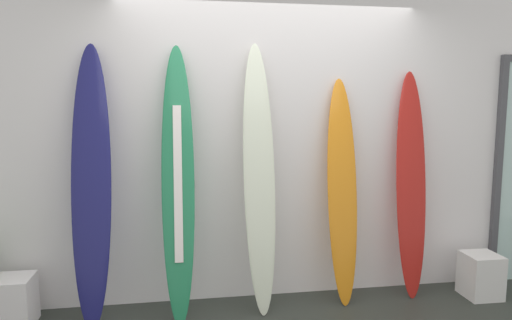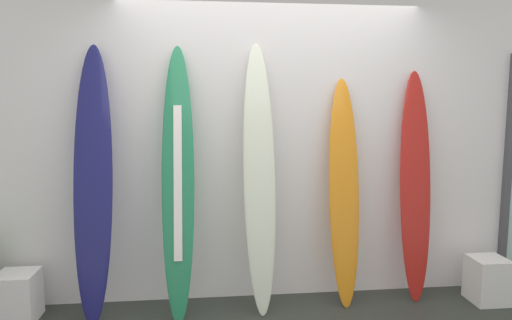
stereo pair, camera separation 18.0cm
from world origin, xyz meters
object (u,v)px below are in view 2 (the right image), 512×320
object	(u,v)px
surfboard_ivory	(259,178)
display_block_center	(18,297)
surfboard_crimson	(415,187)
display_block_left	(488,280)
surfboard_navy	(93,185)
surfboard_sunset	(344,192)
surfboard_emerald	(178,185)

from	to	relation	value
surfboard_ivory	display_block_center	distance (m)	2.09
surfboard_crimson	display_block_left	world-z (taller)	surfboard_crimson
surfboard_navy	display_block_center	xyz separation A→B (m)	(-0.60, 0.00, -0.87)
surfboard_sunset	display_block_center	xyz separation A→B (m)	(-2.61, -0.07, -0.76)
surfboard_emerald	surfboard_sunset	distance (m)	1.37
surfboard_emerald	display_block_center	world-z (taller)	surfboard_emerald
surfboard_navy	display_block_left	distance (m)	3.35
surfboard_emerald	display_block_center	bearing A→B (deg)	179.21
surfboard_emerald	surfboard_navy	bearing A→B (deg)	178.52
display_block_left	display_block_center	size ratio (longest dim) A/B	1.00
surfboard_ivory	surfboard_sunset	bearing A→B (deg)	3.29
surfboard_emerald	surfboard_sunset	bearing A→B (deg)	3.63
surfboard_crimson	surfboard_sunset	bearing A→B (deg)	-178.27
surfboard_navy	surfboard_ivory	size ratio (longest dim) A/B	0.99
surfboard_emerald	display_block_center	distance (m)	1.52
surfboard_sunset	surfboard_crimson	distance (m)	0.63
surfboard_navy	surfboard_crimson	world-z (taller)	surfboard_navy
display_block_left	surfboard_sunset	bearing A→B (deg)	173.45
display_block_center	surfboard_sunset	bearing A→B (deg)	1.51
surfboard_sunset	display_block_left	world-z (taller)	surfboard_sunset
surfboard_ivory	surfboard_sunset	size ratio (longest dim) A/B	1.14
surfboard_emerald	surfboard_sunset	xyz separation A→B (m)	(1.36, 0.09, -0.11)
display_block_left	surfboard_emerald	bearing A→B (deg)	178.78
surfboard_sunset	display_block_left	distance (m)	1.45
surfboard_sunset	surfboard_crimson	bearing A→B (deg)	1.73
surfboard_navy	surfboard_emerald	distance (m)	0.65
surfboard_emerald	surfboard_sunset	world-z (taller)	surfboard_emerald
surfboard_emerald	display_block_left	bearing A→B (deg)	-1.22
surfboard_emerald	surfboard_sunset	size ratio (longest dim) A/B	1.13
surfboard_ivory	surfboard_navy	bearing A→B (deg)	-178.74
surfboard_crimson	display_block_center	bearing A→B (deg)	-178.44
surfboard_navy	surfboard_ivory	world-z (taller)	surfboard_ivory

